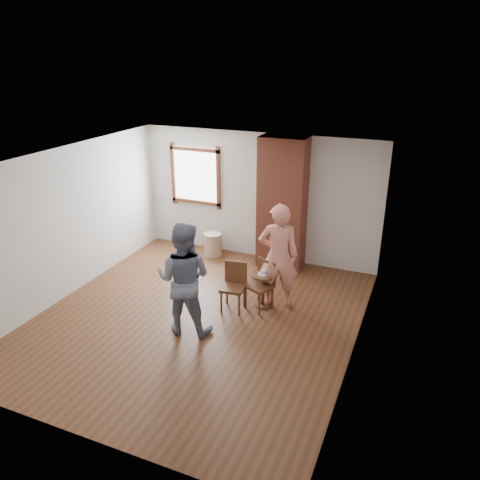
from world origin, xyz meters
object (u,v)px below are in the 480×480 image
at_px(person_pink, 278,256).
at_px(side_table, 263,285).
at_px(stoneware_crock, 213,244).
at_px(dining_chair_left, 262,282).
at_px(dining_chair_right, 234,283).
at_px(man, 184,279).

bearing_deg(person_pink, side_table, 13.80).
height_order(stoneware_crock, dining_chair_left, dining_chair_left).
xyz_separation_m(dining_chair_left, person_pink, (0.21, 0.18, 0.44)).
relative_size(dining_chair_left, dining_chair_right, 1.02).
xyz_separation_m(side_table, person_pink, (0.21, 0.13, 0.51)).
bearing_deg(person_pink, dining_chair_right, 12.25).
bearing_deg(dining_chair_right, person_pink, 25.43).
relative_size(stoneware_crock, dining_chair_left, 0.58).
bearing_deg(stoneware_crock, dining_chair_right, -55.16).
distance_m(dining_chair_left, person_pink, 0.52).
height_order(stoneware_crock, side_table, side_table).
relative_size(stoneware_crock, man, 0.27).
height_order(dining_chair_left, person_pink, person_pink).
height_order(dining_chair_left, dining_chair_right, dining_chair_left).
height_order(dining_chair_right, side_table, dining_chair_right).
xyz_separation_m(man, person_pink, (1.06, 1.30, 0.02)).
relative_size(side_table, man, 0.34).
height_order(dining_chair_left, side_table, dining_chair_left).
bearing_deg(dining_chair_right, stoneware_crock, 118.91).
height_order(dining_chair_right, person_pink, person_pink).
bearing_deg(dining_chair_left, dining_chair_right, -130.93).
height_order(dining_chair_right, man, man).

